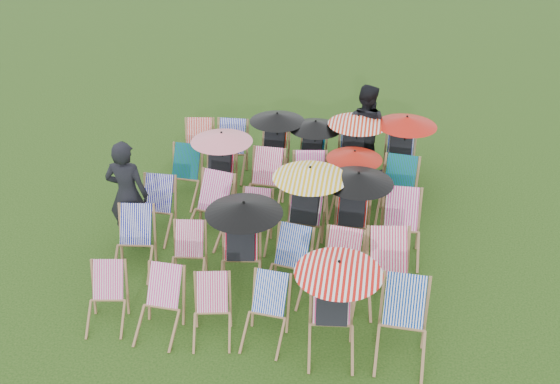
% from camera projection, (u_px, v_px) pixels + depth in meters
% --- Properties ---
extents(ground, '(100.00, 100.00, 0.00)m').
position_uv_depth(ground, '(274.00, 244.00, 10.50)').
color(ground, black).
rests_on(ground, ground).
extents(deckchair_0, '(0.66, 0.83, 0.81)m').
position_uv_depth(deckchair_0, '(106.00, 299.00, 8.65)').
color(deckchair_0, olive).
rests_on(deckchair_0, ground).
extents(deckchair_1, '(0.61, 0.83, 0.87)m').
position_uv_depth(deckchair_1, '(159.00, 306.00, 8.47)').
color(deckchair_1, olive).
rests_on(deckchair_1, ground).
extents(deckchair_2, '(0.67, 0.84, 0.81)m').
position_uv_depth(deckchair_2, '(212.00, 312.00, 8.41)').
color(deckchair_2, olive).
rests_on(deckchair_2, ground).
extents(deckchair_3, '(0.63, 0.84, 0.86)m').
position_uv_depth(deckchair_3, '(266.00, 313.00, 8.35)').
color(deckchair_3, olive).
rests_on(deckchair_3, ground).
extents(deckchair_4, '(1.14, 1.22, 1.35)m').
position_uv_depth(deckchair_4, '(334.00, 306.00, 8.05)').
color(deckchair_4, olive).
rests_on(deckchair_4, ground).
extents(deckchair_5, '(0.70, 0.95, 1.01)m').
position_uv_depth(deckchair_5, '(403.00, 326.00, 8.03)').
color(deckchair_5, olive).
rests_on(deckchair_5, ground).
extents(deckchair_6, '(0.73, 0.94, 0.94)m').
position_uv_depth(deckchair_6, '(133.00, 243.00, 9.69)').
color(deckchair_6, olive).
rests_on(deckchair_6, ground).
extents(deckchair_7, '(0.64, 0.82, 0.83)m').
position_uv_depth(deckchair_7, '(188.00, 255.00, 9.51)').
color(deckchair_7, olive).
rests_on(deckchair_7, ground).
extents(deckchair_8, '(1.15, 1.24, 1.37)m').
position_uv_depth(deckchair_8, '(241.00, 243.00, 9.26)').
color(deckchair_8, olive).
rests_on(deckchair_8, ground).
extents(deckchair_9, '(0.74, 0.94, 0.93)m').
position_uv_depth(deckchair_9, '(288.00, 265.00, 9.22)').
color(deckchair_9, olive).
rests_on(deckchair_9, ground).
extents(deckchair_10, '(0.71, 0.93, 0.95)m').
position_uv_depth(deckchair_10, '(340.00, 270.00, 9.10)').
color(deckchair_10, olive).
rests_on(deckchair_10, ground).
extents(deckchair_11, '(0.83, 1.04, 1.03)m').
position_uv_depth(deckchair_11, '(390.00, 273.00, 8.96)').
color(deckchair_11, olive).
rests_on(deckchair_11, ground).
extents(deckchair_12, '(0.63, 0.87, 0.94)m').
position_uv_depth(deckchair_12, '(154.00, 210.00, 10.54)').
color(deckchair_12, olive).
rests_on(deckchair_12, ground).
extents(deckchair_13, '(0.85, 1.06, 1.02)m').
position_uv_depth(deckchair_13, '(208.00, 209.00, 10.47)').
color(deckchair_13, olive).
rests_on(deckchair_13, ground).
extents(deckchair_14, '(0.57, 0.80, 0.85)m').
position_uv_depth(deckchair_14, '(254.00, 221.00, 10.32)').
color(deckchair_14, olive).
rests_on(deckchair_14, ground).
extents(deckchair_15, '(1.20, 1.26, 1.42)m').
position_uv_depth(deckchair_15, '(305.00, 207.00, 10.09)').
color(deckchair_15, olive).
rests_on(deckchair_15, ground).
extents(deckchair_16, '(1.14, 1.18, 1.35)m').
position_uv_depth(deckchair_16, '(353.00, 210.00, 10.08)').
color(deckchair_16, olive).
rests_on(deckchair_16, ground).
extents(deckchair_17, '(0.69, 0.96, 1.02)m').
position_uv_depth(deckchair_17, '(401.00, 228.00, 9.98)').
color(deckchair_17, olive).
rests_on(deckchair_17, ground).
extents(deckchair_18, '(0.67, 0.91, 0.96)m').
position_uv_depth(deckchair_18, '(182.00, 176.00, 11.53)').
color(deckchair_18, olive).
rests_on(deckchair_18, ground).
extents(deckchair_19, '(1.12, 1.17, 1.33)m').
position_uv_depth(deckchair_19, '(219.00, 166.00, 11.41)').
color(deckchair_19, olive).
rests_on(deckchair_19, ground).
extents(deckchair_20, '(0.69, 0.94, 1.00)m').
position_uv_depth(deckchair_20, '(265.00, 182.00, 11.30)').
color(deckchair_20, olive).
rests_on(deckchair_20, ground).
extents(deckchair_21, '(0.82, 1.03, 1.02)m').
position_uv_depth(deckchair_21, '(310.00, 187.00, 11.14)').
color(deckchair_21, olive).
rests_on(deckchair_21, ground).
extents(deckchair_22, '(0.99, 1.05, 1.17)m').
position_uv_depth(deckchair_22, '(350.00, 181.00, 11.11)').
color(deckchair_22, olive).
rests_on(deckchair_22, ground).
extents(deckchair_23, '(0.77, 1.00, 1.02)m').
position_uv_depth(deckchair_23, '(398.00, 191.00, 11.00)').
color(deckchair_23, olive).
rests_on(deckchair_23, ground).
extents(deckchair_24, '(0.78, 0.98, 0.97)m').
position_uv_depth(deckchair_24, '(198.00, 148.00, 12.55)').
color(deckchair_24, olive).
rests_on(deckchair_24, ground).
extents(deckchair_25, '(0.71, 0.97, 1.02)m').
position_uv_depth(deckchair_25, '(230.00, 151.00, 12.38)').
color(deckchair_25, olive).
rests_on(deckchair_25, ground).
extents(deckchair_26, '(1.08, 1.13, 1.29)m').
position_uv_depth(deckchair_26, '(274.00, 143.00, 12.29)').
color(deckchair_26, olive).
rests_on(deckchair_26, ground).
extents(deckchair_27, '(1.02, 1.08, 1.21)m').
position_uv_depth(deckchair_27, '(312.00, 150.00, 12.13)').
color(deckchair_27, olive).
rests_on(deckchair_27, ground).
extents(deckchair_28, '(1.14, 1.19, 1.36)m').
position_uv_depth(deckchair_28, '(354.00, 148.00, 12.02)').
color(deckchair_28, olive).
rests_on(deckchair_28, ground).
extents(deckchair_29, '(1.15, 1.20, 1.37)m').
position_uv_depth(deckchair_29, '(401.00, 150.00, 11.95)').
color(deckchair_29, olive).
rests_on(deckchair_29, ground).
extents(person_left, '(0.69, 0.45, 1.89)m').
position_uv_depth(person_left, '(128.00, 195.00, 10.04)').
color(person_left, black).
rests_on(person_left, ground).
extents(person_rear, '(1.07, 0.94, 1.84)m').
position_uv_depth(person_rear, '(365.00, 129.00, 12.29)').
color(person_rear, black).
rests_on(person_rear, ground).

